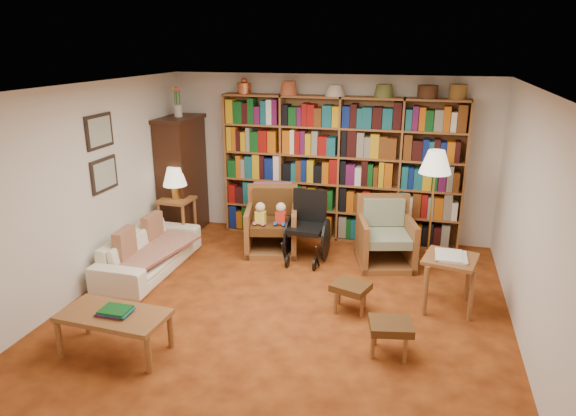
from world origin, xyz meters
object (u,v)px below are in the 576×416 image
(armchair_sage, at_px, (386,238))
(footstool_a, at_px, (351,289))
(side_table_papers, at_px, (450,265))
(coffee_table, at_px, (114,318))
(side_table_lamp, at_px, (177,209))
(armchair_leather, at_px, (274,224))
(wheelchair, at_px, (307,228))
(floor_lamp, at_px, (435,167))
(footstool_b, at_px, (391,328))
(sofa, at_px, (149,252))

(armchair_sage, height_order, footstool_a, armchair_sage)
(side_table_papers, xyz_separation_m, coffee_table, (-3.19, -1.78, -0.15))
(side_table_lamp, height_order, armchair_leather, armchair_leather)
(footstool_a, bearing_deg, wheelchair, 120.89)
(floor_lamp, xyz_separation_m, coffee_table, (-2.97, -3.03, -1.00))
(wheelchair, relative_size, side_table_papers, 1.47)
(footstool_a, height_order, footstool_b, footstool_b)
(side_table_papers, height_order, footstool_a, side_table_papers)
(armchair_sage, distance_m, floor_lamp, 1.18)
(floor_lamp, height_order, coffee_table, floor_lamp)
(wheelchair, bearing_deg, side_table_papers, -28.12)
(armchair_leather, relative_size, wheelchair, 0.97)
(sofa, relative_size, coffee_table, 1.67)
(armchair_sage, xyz_separation_m, footstool_a, (-0.28, -1.51, -0.08))
(wheelchair, bearing_deg, side_table_lamp, 177.31)
(armchair_sage, distance_m, coffee_table, 3.79)
(armchair_leather, xyz_separation_m, side_table_papers, (2.45, -1.22, 0.15))
(side_table_papers, relative_size, footstool_b, 1.41)
(side_table_lamp, height_order, floor_lamp, floor_lamp)
(armchair_leather, height_order, coffee_table, armchair_leather)
(side_table_lamp, xyz_separation_m, coffee_table, (0.76, -2.88, -0.15))
(wheelchair, height_order, floor_lamp, floor_lamp)
(armchair_leather, bearing_deg, wheelchair, -21.03)
(sofa, xyz_separation_m, floor_lamp, (3.63, 1.20, 1.12))
(armchair_leather, distance_m, armchair_sage, 1.66)
(footstool_a, relative_size, coffee_table, 0.45)
(sofa, relative_size, footstool_a, 3.73)
(sofa, bearing_deg, footstool_a, -98.99)
(side_table_lamp, bearing_deg, footstool_b, -33.23)
(footstool_a, distance_m, footstool_b, 0.90)
(side_table_papers, distance_m, footstool_a, 1.15)
(wheelchair, relative_size, footstool_a, 2.02)
(sofa, height_order, wheelchair, wheelchair)
(armchair_leather, distance_m, coffee_table, 3.09)
(side_table_lamp, relative_size, floor_lamp, 0.43)
(armchair_leather, xyz_separation_m, armchair_sage, (1.66, -0.07, -0.04))
(sofa, relative_size, side_table_lamp, 2.60)
(sofa, bearing_deg, armchair_sage, -70.76)
(armchair_sage, relative_size, floor_lamp, 0.59)
(side_table_papers, bearing_deg, sofa, 179.16)
(floor_lamp, relative_size, footstool_b, 3.40)
(floor_lamp, bearing_deg, footstool_a, -117.65)
(sofa, relative_size, footstool_b, 3.83)
(sofa, relative_size, side_table_papers, 2.72)
(sofa, bearing_deg, footstool_b, -110.07)
(armchair_sage, xyz_separation_m, floor_lamp, (0.57, 0.10, 1.03))
(side_table_papers, bearing_deg, floor_lamp, 99.93)
(side_table_lamp, xyz_separation_m, wheelchair, (2.06, -0.10, -0.08))
(wheelchair, bearing_deg, footstool_b, -58.10)
(side_table_lamp, distance_m, footstool_a, 3.24)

